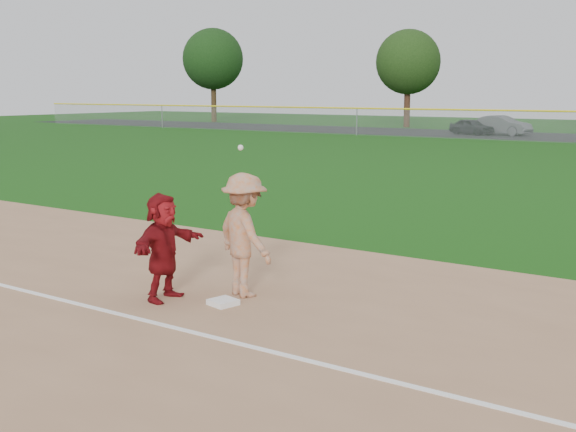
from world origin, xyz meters
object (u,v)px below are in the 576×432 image
Objects in this scene: base_runner at (163,247)px; car_mid at (501,125)px; first_base at (223,302)px; car_left at (472,127)px.

car_mid is at bearing 6.92° from base_runner.
base_runner reaches higher than first_base.
first_base is 0.22× the size of base_runner.
base_runner is at bearing -144.41° from car_left.
first_base is 0.11× the size of car_left.
car_mid reaches higher than first_base.
base_runner is 46.79m from car_mid.
car_mid is (2.03, 0.74, 0.12)m from car_left.
first_base is 46.51m from car_left.
base_runner reaches higher than car_mid.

